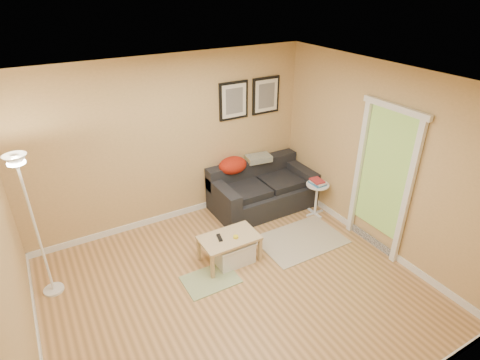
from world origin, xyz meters
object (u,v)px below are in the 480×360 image
(sofa, at_px, (263,188))
(storage_bin, at_px, (233,251))
(coffee_table, at_px, (229,249))
(floor_lamp, at_px, (37,233))
(book_stack, at_px, (318,182))
(side_table, at_px, (316,199))

(sofa, relative_size, storage_bin, 3.18)
(coffee_table, height_order, floor_lamp, floor_lamp)
(coffee_table, distance_m, storage_bin, 0.06)
(floor_lamp, bearing_deg, book_stack, -3.34)
(storage_bin, relative_size, floor_lamp, 0.28)
(coffee_table, distance_m, floor_lamp, 2.39)
(storage_bin, bearing_deg, side_table, 12.18)
(coffee_table, distance_m, side_table, 1.84)
(side_table, xyz_separation_m, book_stack, (-0.00, 0.01, 0.32))
(side_table, bearing_deg, storage_bin, -167.82)
(sofa, xyz_separation_m, coffee_table, (-1.16, -0.97, -0.18))
(book_stack, bearing_deg, sofa, 131.69)
(side_table, height_order, book_stack, book_stack)
(sofa, relative_size, side_table, 3.01)
(coffee_table, bearing_deg, sofa, 50.39)
(storage_bin, bearing_deg, floor_lamp, 164.49)
(coffee_table, bearing_deg, book_stack, 21.60)
(side_table, bearing_deg, floor_lamp, 176.53)
(side_table, height_order, floor_lamp, floor_lamp)
(sofa, relative_size, coffee_table, 2.14)
(coffee_table, relative_size, side_table, 1.41)
(storage_bin, xyz_separation_m, book_stack, (1.77, 0.39, 0.44))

